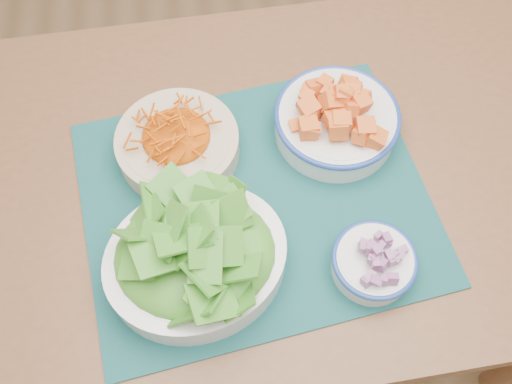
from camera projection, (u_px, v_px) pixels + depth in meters
table at (296, 193)px, 1.08m from camera, size 1.18×0.82×0.75m
placemat at (256, 201)px, 0.95m from camera, size 0.63×0.54×0.00m
carrot_bowl at (177, 140)px, 0.96m from camera, size 0.24×0.24×0.08m
squash_bowl at (338, 115)px, 0.97m from camera, size 0.27×0.27×0.11m
lettuce_bowl at (195, 255)px, 0.84m from camera, size 0.33×0.30×0.13m
onion_bowl at (374, 261)px, 0.87m from camera, size 0.14×0.14×0.07m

